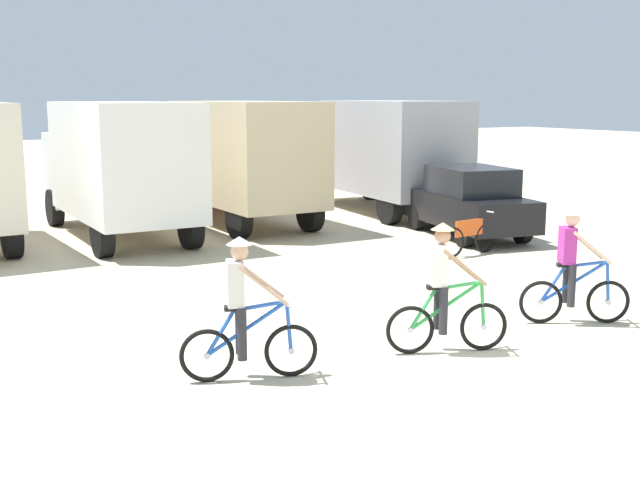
# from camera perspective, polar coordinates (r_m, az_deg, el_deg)

# --- Properties ---
(ground_plane) EXTENTS (120.00, 120.00, 0.00)m
(ground_plane) POSITION_cam_1_polar(r_m,az_deg,el_deg) (10.52, 12.04, -9.42)
(ground_plane) COLOR beige
(box_truck_white_box) EXTENTS (2.48, 6.78, 3.35)m
(box_truck_white_box) POSITION_cam_1_polar(r_m,az_deg,el_deg) (20.38, -14.25, 5.37)
(box_truck_white_box) COLOR white
(box_truck_white_box) RESTS_ON ground
(box_truck_tan_camper) EXTENTS (2.40, 6.75, 3.35)m
(box_truck_tan_camper) POSITION_cam_1_polar(r_m,az_deg,el_deg) (22.22, -5.92, 6.00)
(box_truck_tan_camper) COLOR #CCB78E
(box_truck_tan_camper) RESTS_ON ground
(box_truck_grey_hauler) EXTENTS (3.05, 6.96, 3.35)m
(box_truck_grey_hauler) POSITION_cam_1_polar(r_m,az_deg,el_deg) (24.43, 4.53, 6.41)
(box_truck_grey_hauler) COLOR #9E9EA3
(box_truck_grey_hauler) RESTS_ON ground
(sedan_parked) EXTENTS (2.59, 4.47, 1.76)m
(sedan_parked) POSITION_cam_1_polar(r_m,az_deg,el_deg) (20.38, 10.53, 2.70)
(sedan_parked) COLOR black
(sedan_parked) RESTS_ON ground
(cyclist_orange_shirt) EXTENTS (1.65, 0.72, 1.82)m
(cyclist_orange_shirt) POSITION_cam_1_polar(r_m,az_deg,el_deg) (9.94, -5.44, -5.28)
(cyclist_orange_shirt) COLOR black
(cyclist_orange_shirt) RESTS_ON ground
(cyclist_cowboy_hat) EXTENTS (1.63, 0.77, 1.82)m
(cyclist_cowboy_hat) POSITION_cam_1_polar(r_m,az_deg,el_deg) (11.07, 8.82, -3.73)
(cyclist_cowboy_hat) COLOR black
(cyclist_cowboy_hat) RESTS_ON ground
(cyclist_near_camera) EXTENTS (1.53, 0.93, 1.82)m
(cyclist_near_camera) POSITION_cam_1_polar(r_m,az_deg,el_deg) (12.94, 17.55, -2.07)
(cyclist_near_camera) COLOR black
(cyclist_near_camera) RESTS_ON ground
(bicycle_spare) EXTENTS (1.73, 0.50, 0.97)m
(bicycle_spare) POSITION_cam_1_polar(r_m,az_deg,el_deg) (18.04, 10.62, 0.17)
(bicycle_spare) COLOR black
(bicycle_spare) RESTS_ON ground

